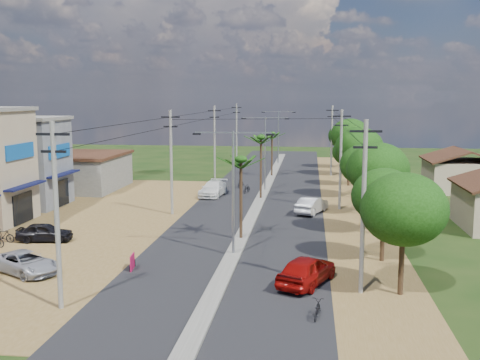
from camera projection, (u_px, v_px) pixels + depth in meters
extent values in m
plane|color=black|center=(233.00, 256.00, 35.95)|extent=(160.00, 160.00, 0.00)
cube|color=black|center=(256.00, 209.00, 50.67)|extent=(12.00, 110.00, 0.04)
cube|color=#605E56|center=(259.00, 202.00, 53.60)|extent=(1.00, 90.00, 0.18)
cube|color=brown|center=(64.00, 222.00, 45.64)|extent=(18.00, 46.00, 0.04)
cube|color=brown|center=(351.00, 212.00, 49.62)|extent=(5.00, 90.00, 0.03)
cube|color=#0D113A|center=(26.00, 186.00, 44.52)|extent=(0.80, 5.40, 0.15)
cube|color=black|center=(23.00, 208.00, 44.83)|extent=(0.10, 3.00, 2.40)
cube|color=#0E4A91|center=(20.00, 151.00, 44.16)|extent=(0.12, 4.20, 1.20)
cube|color=#53545B|center=(18.00, 163.00, 51.80)|extent=(8.00, 6.00, 8.00)
cube|color=#605E56|center=(15.00, 118.00, 51.19)|extent=(8.40, 6.40, 0.30)
cube|color=#0D113A|center=(64.00, 174.00, 51.39)|extent=(0.80, 5.40, 0.15)
cube|color=black|center=(61.00, 193.00, 51.70)|extent=(0.10, 3.00, 2.40)
cube|color=#0E4A91|center=(60.00, 151.00, 51.12)|extent=(0.12, 4.20, 1.20)
cube|color=#605E56|center=(74.00, 173.00, 61.81)|extent=(10.00, 10.00, 3.60)
cube|color=black|center=(74.00, 155.00, 61.52)|extent=(10.40, 10.40, 0.30)
cube|color=#9B8569|center=(461.00, 176.00, 60.61)|extent=(7.00, 7.00, 3.30)
cylinder|color=black|center=(402.00, 255.00, 28.58)|extent=(0.28, 0.28, 4.20)
ellipsoid|color=black|center=(404.00, 209.00, 28.23)|extent=(4.40, 4.40, 3.74)
cylinder|color=black|center=(383.00, 231.00, 34.52)|extent=(0.28, 0.28, 3.85)
ellipsoid|color=black|center=(384.00, 196.00, 34.20)|extent=(4.00, 4.00, 3.40)
cylinder|color=black|center=(377.00, 204.00, 41.29)|extent=(0.28, 0.28, 4.55)
ellipsoid|color=black|center=(378.00, 169.00, 40.91)|extent=(4.60, 4.60, 3.91)
cylinder|color=black|center=(363.00, 191.00, 48.24)|extent=(0.28, 0.28, 4.06)
ellipsoid|color=black|center=(364.00, 165.00, 47.89)|extent=(4.20, 4.20, 3.57)
cylinder|color=black|center=(358.00, 175.00, 56.01)|extent=(0.28, 0.28, 4.76)
ellipsoid|color=black|center=(359.00, 148.00, 55.61)|extent=(4.80, 4.80, 4.08)
cylinder|color=black|center=(349.00, 170.00, 64.00)|extent=(0.28, 0.28, 3.64)
ellipsoid|color=black|center=(349.00, 152.00, 63.69)|extent=(3.80, 3.80, 3.23)
cylinder|color=black|center=(349.00, 157.00, 71.68)|extent=(0.28, 0.28, 4.90)
ellipsoid|color=black|center=(350.00, 135.00, 71.27)|extent=(5.00, 5.00, 4.25)
cylinder|color=black|center=(343.00, 153.00, 79.61)|extent=(0.28, 0.28, 4.34)
ellipsoid|color=black|center=(344.00, 136.00, 79.25)|extent=(4.40, 4.40, 3.74)
cylinder|color=black|center=(241.00, 200.00, 39.45)|extent=(0.22, 0.22, 5.80)
cylinder|color=black|center=(261.00, 169.00, 55.12)|extent=(0.22, 0.22, 6.20)
cylinder|color=black|center=(272.00, 155.00, 70.88)|extent=(0.22, 0.22, 5.50)
cylinder|color=gray|center=(233.00, 194.00, 35.36)|extent=(0.16, 0.16, 8.00)
cube|color=gray|center=(252.00, 133.00, 34.64)|extent=(2.40, 0.08, 0.08)
cube|color=gray|center=(214.00, 132.00, 34.93)|extent=(2.40, 0.08, 0.08)
cube|color=black|center=(270.00, 135.00, 34.52)|extent=(0.50, 0.18, 0.12)
cube|color=black|center=(197.00, 134.00, 35.08)|extent=(0.50, 0.18, 0.12)
cylinder|color=gray|center=(265.00, 154.00, 59.90)|extent=(0.16, 0.16, 8.00)
cube|color=gray|center=(277.00, 118.00, 59.17)|extent=(2.40, 0.08, 0.08)
cube|color=gray|center=(254.00, 118.00, 59.47)|extent=(2.40, 0.08, 0.08)
cube|color=black|center=(287.00, 119.00, 59.05)|extent=(0.50, 0.18, 0.12)
cube|color=black|center=(244.00, 119.00, 59.62)|extent=(0.50, 0.18, 0.12)
cylinder|color=gray|center=(278.00, 138.00, 84.43)|extent=(0.16, 0.16, 8.00)
cube|color=gray|center=(287.00, 112.00, 83.71)|extent=(2.40, 0.08, 0.08)
cube|color=gray|center=(271.00, 112.00, 84.01)|extent=(2.40, 0.08, 0.08)
cube|color=black|center=(294.00, 112.00, 83.59)|extent=(0.50, 0.18, 0.12)
cube|color=black|center=(263.00, 112.00, 84.16)|extent=(0.50, 0.18, 0.12)
cylinder|color=#605E56|center=(57.00, 217.00, 26.33)|extent=(0.24, 0.24, 9.00)
cube|color=black|center=(53.00, 134.00, 25.76)|extent=(1.60, 0.12, 0.12)
cube|color=black|center=(54.00, 152.00, 25.87)|extent=(1.20, 0.12, 0.12)
cylinder|color=#605E56|center=(171.00, 163.00, 47.92)|extent=(0.24, 0.24, 9.00)
cube|color=black|center=(170.00, 117.00, 47.35)|extent=(1.60, 0.12, 0.12)
cube|color=black|center=(171.00, 127.00, 47.47)|extent=(1.20, 0.12, 0.12)
cylinder|color=#605E56|center=(215.00, 142.00, 69.51)|extent=(0.24, 0.24, 9.00)
cube|color=black|center=(214.00, 111.00, 68.94)|extent=(1.60, 0.12, 0.12)
cube|color=black|center=(214.00, 117.00, 69.06)|extent=(1.20, 0.12, 0.12)
cylinder|color=#605E56|center=(237.00, 132.00, 90.12)|extent=(0.24, 0.24, 9.00)
cube|color=black|center=(237.00, 107.00, 89.55)|extent=(1.60, 0.12, 0.12)
cube|color=black|center=(237.00, 113.00, 89.67)|extent=(1.20, 0.12, 0.12)
cylinder|color=#605E56|center=(363.00, 208.00, 28.48)|extent=(0.24, 0.24, 9.00)
cube|color=black|center=(366.00, 131.00, 27.90)|extent=(1.60, 0.12, 0.12)
cube|color=black|center=(365.00, 147.00, 28.02)|extent=(1.20, 0.12, 0.12)
cylinder|color=#605E56|center=(341.00, 160.00, 50.07)|extent=(0.24, 0.24, 9.00)
cube|color=black|center=(342.00, 116.00, 49.49)|extent=(1.60, 0.12, 0.12)
cube|color=black|center=(342.00, 125.00, 49.61)|extent=(1.20, 0.12, 0.12)
cylinder|color=#605E56|center=(332.00, 141.00, 71.66)|extent=(0.24, 0.24, 9.00)
cube|color=black|center=(332.00, 110.00, 71.09)|extent=(1.60, 0.12, 0.12)
cube|color=black|center=(332.00, 117.00, 71.20)|extent=(1.20, 0.12, 0.12)
imported|color=maroon|center=(307.00, 271.00, 30.27)|extent=(3.60, 5.08, 1.61)
imported|color=#9D9EA5|center=(312.00, 206.00, 48.82)|extent=(3.01, 4.63, 1.44)
imported|color=silver|center=(213.00, 189.00, 57.34)|extent=(2.59, 5.32, 1.49)
imported|color=#9D9EA5|center=(25.00, 263.00, 32.21)|extent=(4.95, 3.98, 1.25)
imported|color=black|center=(45.00, 233.00, 39.34)|extent=(4.00, 2.00, 1.31)
imported|color=black|center=(317.00, 310.00, 25.76)|extent=(0.73, 1.57, 0.79)
imported|color=black|center=(247.00, 189.00, 59.13)|extent=(1.01, 1.96, 0.98)
imported|color=black|center=(241.00, 184.00, 62.59)|extent=(0.85, 1.72, 1.00)
cube|color=maroon|center=(132.00, 262.00, 32.96)|extent=(0.22, 1.12, 0.94)
cylinder|color=black|center=(130.00, 269.00, 32.49)|extent=(0.04, 0.04, 0.47)
cylinder|color=black|center=(135.00, 264.00, 33.50)|extent=(0.04, 0.04, 0.47)
imported|color=black|center=(3.00, 236.00, 39.11)|extent=(1.69, 0.59, 1.00)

